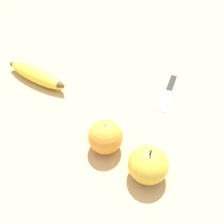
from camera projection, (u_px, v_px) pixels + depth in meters
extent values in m
plane|color=tan|center=(69.00, 125.00, 0.63)|extent=(3.00, 3.00, 0.00)
ellipsoid|color=yellow|center=(37.00, 75.00, 0.73)|extent=(0.08, 0.20, 0.04)
cone|color=brown|center=(62.00, 85.00, 0.69)|extent=(0.03, 0.03, 0.03)
sphere|color=brown|center=(13.00, 64.00, 0.77)|extent=(0.02, 0.02, 0.02)
sphere|color=orange|center=(105.00, 137.00, 0.56)|extent=(0.08, 0.08, 0.08)
cylinder|color=#337A33|center=(105.00, 126.00, 0.54)|extent=(0.01, 0.01, 0.00)
ellipsoid|color=gold|center=(148.00, 165.00, 0.52)|extent=(0.08, 0.08, 0.07)
cylinder|color=#4C3319|center=(151.00, 153.00, 0.49)|extent=(0.00, 0.00, 0.01)
cube|color=silver|center=(165.00, 100.00, 0.69)|extent=(0.09, 0.02, 0.00)
cube|color=black|center=(172.00, 82.00, 0.74)|extent=(0.07, 0.02, 0.01)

